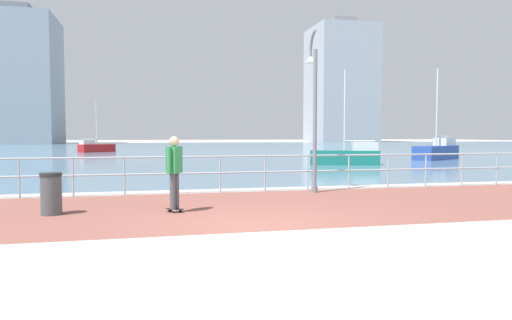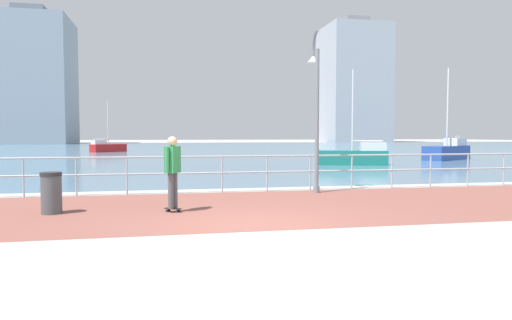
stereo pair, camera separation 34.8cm
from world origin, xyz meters
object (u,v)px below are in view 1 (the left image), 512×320
Objects in this scene: skateboarder at (174,167)px; sailboat_red at (96,147)px; lamppost at (314,103)px; trash_bin at (51,194)px; sailboat_ivory at (347,156)px; sailboat_navy at (437,151)px.

sailboat_red is (-6.04, 38.36, -0.54)m from skateboarder.
sailboat_red is (-10.39, 35.51, -2.22)m from lamppost.
skateboarder is 1.85× the size of trash_bin.
lamppost is at bearing 33.21° from skateboarder.
lamppost reaches higher than trash_bin.
lamppost is 2.85× the size of skateboarder.
sailboat_red is at bearing 106.31° from lamppost.
sailboat_ivory is (6.30, 11.55, -2.19)m from lamppost.
trash_bin is 28.52m from sailboat_navy.
sailboat_ivory is (-8.74, -4.00, -0.09)m from sailboat_navy.
skateboarder is 0.27× the size of sailboat_navy.
lamppost is at bearing -134.04° from sailboat_navy.
sailboat_navy is 9.61m from sailboat_ivory.
sailboat_red is at bearing 141.88° from sailboat_navy.
sailboat_ivory is (10.65, 14.40, -0.51)m from skateboarder.
skateboarder is at bearing -126.49° from sailboat_ivory.
sailboat_red is 29.20m from sailboat_ivory.
sailboat_navy is (19.39, 18.40, -0.42)m from skateboarder.
skateboarder is at bearing -146.79° from lamppost.
skateboarder is 0.33× the size of sailboat_red.
sailboat_navy reaches higher than sailboat_ivory.
sailboat_red is 0.94× the size of sailboat_ivory.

